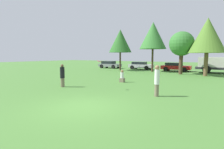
{
  "coord_description": "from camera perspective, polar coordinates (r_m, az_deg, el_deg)",
  "views": [
    {
      "loc": [
        5.31,
        -5.99,
        2.34
      ],
      "look_at": [
        -1.32,
        4.55,
        1.0
      ],
      "focal_mm": 28.53,
      "sensor_mm": 36.0,
      "label": 1
    }
  ],
  "objects": [
    {
      "name": "person_thrower",
      "position": [
        13.69,
        -15.61,
        -0.32
      ],
      "size": [
        0.33,
        0.33,
        1.69
      ],
      "rotation": [
        0.0,
        0.0,
        0.1
      ],
      "color": "#726651",
      "rests_on": "ground"
    },
    {
      "name": "ground_plane",
      "position": [
        8.34,
        -9.16,
        -10.24
      ],
      "size": [
        120.0,
        120.0,
        0.0
      ],
      "primitive_type": "plane",
      "color": "#477A33"
    },
    {
      "name": "parked_car_grey",
      "position": [
        32.94,
        -0.8,
        3.26
      ],
      "size": [
        4.07,
        2.15,
        1.29
      ],
      "rotation": [
        0.0,
        0.0,
        0.03
      ],
      "color": "slate",
      "rests_on": "ground"
    },
    {
      "name": "parked_car_red",
      "position": [
        28.26,
        19.66,
        2.38
      ],
      "size": [
        4.25,
        2.05,
        1.26
      ],
      "rotation": [
        0.0,
        0.0,
        0.03
      ],
      "color": "red",
      "rests_on": "ground"
    },
    {
      "name": "tree_2",
      "position": [
        23.78,
        21.41,
        9.06
      ],
      "size": [
        2.99,
        2.99,
        5.27
      ],
      "color": "#473323",
      "rests_on": "ground"
    },
    {
      "name": "person_catcher",
      "position": [
        10.44,
        14.2,
        -1.74
      ],
      "size": [
        0.28,
        0.28,
        1.79
      ],
      "rotation": [
        0.0,
        0.0,
        -3.04
      ],
      "color": "#726651",
      "rests_on": "ground"
    },
    {
      "name": "parked_car_silver",
      "position": [
        30.61,
        9.13,
        2.93
      ],
      "size": [
        4.13,
        1.99,
        1.25
      ],
      "rotation": [
        0.0,
        0.0,
        0.03
      ],
      "color": "#B2B2B7",
      "rests_on": "ground"
    },
    {
      "name": "tree_1",
      "position": [
        26.43,
        13.0,
        12.04
      ],
      "size": [
        3.77,
        3.77,
        7.03
      ],
      "color": "#473323",
      "rests_on": "ground"
    },
    {
      "name": "tree_3",
      "position": [
        22.83,
        28.26,
        10.94
      ],
      "size": [
        3.87,
        3.87,
        6.5
      ],
      "color": "brown",
      "rests_on": "ground"
    },
    {
      "name": "delivery_truck_yellow",
      "position": [
        27.35,
        31.67,
        2.85
      ],
      "size": [
        6.24,
        2.43,
        2.1
      ],
      "rotation": [
        0.0,
        0.0,
        0.03
      ],
      "color": "#2D2D33",
      "rests_on": "ground"
    },
    {
      "name": "tree_0",
      "position": [
        28.05,
        2.67,
        10.66
      ],
      "size": [
        3.51,
        3.51,
        6.32
      ],
      "color": "#473323",
      "rests_on": "ground"
    },
    {
      "name": "frisbee",
      "position": [
        12.02,
        -4.07,
        4.21
      ],
      "size": [
        0.28,
        0.27,
        0.14
      ],
      "color": "#F21E72"
    },
    {
      "name": "bystander_sitting",
      "position": [
        15.61,
        3.28,
        -0.79
      ],
      "size": [
        0.4,
        0.33,
        1.08
      ],
      "color": "#726651",
      "rests_on": "ground"
    }
  ]
}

